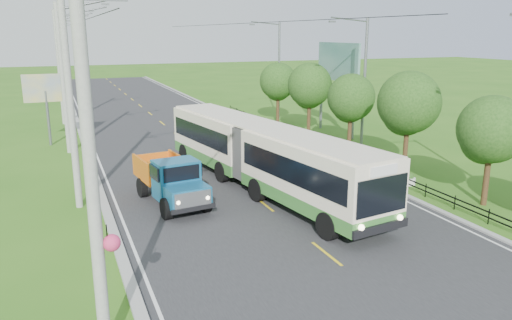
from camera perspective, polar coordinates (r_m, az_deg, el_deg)
ground at (r=19.23m, az=8.07°, el=-10.59°), size 240.00×240.00×0.00m
road at (r=37.01m, az=-7.54°, el=1.67°), size 14.00×120.00×0.02m
curb_left at (r=35.94m, az=-18.71°, el=0.75°), size 0.40×120.00×0.15m
curb_right at (r=39.34m, az=2.59°, el=2.60°), size 0.30×120.00×0.10m
edge_line_left at (r=35.98m, az=-17.83°, el=0.75°), size 0.12×120.00×0.00m
edge_line_right at (r=39.15m, az=1.92°, el=2.50°), size 0.12×120.00×0.00m
centre_dash at (r=19.22m, az=8.07°, el=-10.53°), size 0.12×2.20×0.00m
railing_right at (r=34.47m, az=8.03°, el=1.20°), size 0.04×40.00×0.60m
pole_nearest at (r=12.42m, az=-18.10°, el=-0.98°), size 3.51×0.44×10.00m
pole_near at (r=24.19m, az=-20.41°, el=6.41°), size 3.51×0.32×10.00m
pole_mid at (r=36.12m, az=-21.16°, el=8.70°), size 3.51×0.32×10.00m
pole_far at (r=48.09m, az=-21.53°, el=9.85°), size 3.51×0.32×10.00m
tree_second at (r=25.84m, az=25.20°, el=2.85°), size 3.18×3.26×5.30m
tree_third at (r=30.09m, az=16.97°, el=5.95°), size 3.60×3.62×6.00m
tree_fourth at (r=34.96m, az=10.76°, el=6.75°), size 3.24×3.31×5.40m
tree_fifth at (r=40.07m, az=6.12°, el=8.25°), size 3.48×3.52×5.80m
tree_back at (r=45.44m, az=2.52°, el=8.78°), size 3.30×3.36×5.50m
streetlight_mid at (r=35.13m, az=12.08°, el=8.89°), size 3.02×0.20×9.07m
streetlight_far at (r=47.35m, az=2.47°, el=10.53°), size 3.02×0.20×9.07m
planter_near at (r=28.44m, az=17.13°, el=-2.17°), size 0.64×0.64×0.67m
planter_mid at (r=34.77m, az=8.89°, el=1.26°), size 0.64×0.64×0.67m
planter_far at (r=41.68m, az=3.26°, el=3.59°), size 0.64×0.64×0.67m
billboard_left at (r=39.23m, az=-22.92°, el=7.10°), size 3.00×0.20×5.20m
billboard_right at (r=41.03m, az=9.34°, el=10.38°), size 0.24×6.00×7.30m
bus at (r=26.06m, az=0.70°, el=0.95°), size 5.43×17.62×3.36m
dump_truck at (r=24.31m, az=-9.72°, el=-1.96°), size 2.79×5.76×2.33m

